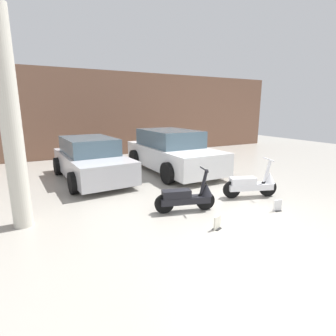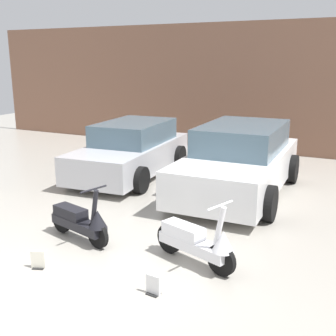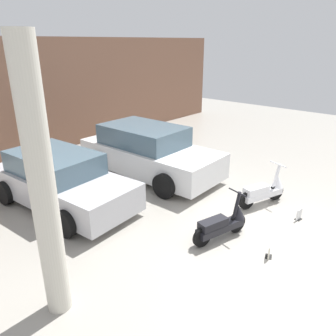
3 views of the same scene
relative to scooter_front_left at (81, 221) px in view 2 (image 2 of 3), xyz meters
The scene contains 8 objects.
ground_plane 0.98m from the scooter_front_left, 65.63° to the right, with size 28.00×28.00×0.00m, color #9E998E.
wall_back 8.11m from the scooter_front_left, 87.25° to the left, with size 19.60×0.12×3.96m, color #845B47.
scooter_front_left is the anchor object (origin of this frame).
scooter_front_right 1.99m from the scooter_front_left, ahead, with size 1.38×0.71×1.00m.
car_rear_left 4.04m from the scooter_front_left, 109.26° to the left, with size 2.12×4.03×1.33m.
car_rear_center 3.92m from the scooter_front_left, 67.12° to the left, with size 2.21×4.41×1.48m.
placard_near_left_scooter 1.04m from the scooter_front_left, 88.15° to the right, with size 0.20×0.17×0.26m.
placard_near_right_scooter 2.03m from the scooter_front_left, 26.86° to the right, with size 0.20×0.14×0.26m.
Camera 2 is at (3.65, -4.20, 2.84)m, focal length 45.00 mm.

